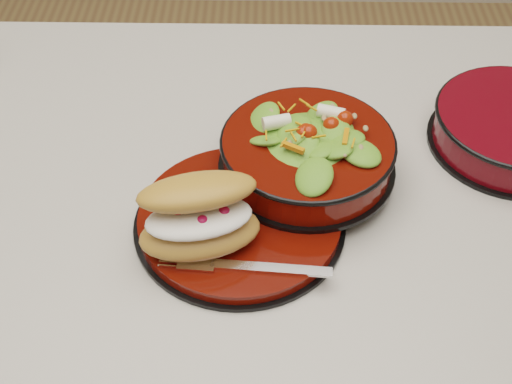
{
  "coord_description": "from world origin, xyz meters",
  "views": [
    {
      "loc": [
        0.12,
        -0.69,
        1.56
      ],
      "look_at": [
        0.11,
        -0.08,
        0.94
      ],
      "focal_mm": 50.0,
      "sensor_mm": 36.0,
      "label": 1
    }
  ],
  "objects_px": {
    "island_counter": "(198,353)",
    "croissant": "(199,216)",
    "dinner_plate": "(240,221)",
    "fork": "(249,267)",
    "salad_bowl": "(308,148)"
  },
  "relations": [
    {
      "from": "fork",
      "to": "dinner_plate",
      "type": "bearing_deg",
      "value": 13.04
    },
    {
      "from": "dinner_plate",
      "to": "croissant",
      "type": "xyz_separation_m",
      "value": [
        -0.04,
        -0.04,
        0.05
      ]
    },
    {
      "from": "dinner_plate",
      "to": "island_counter",
      "type": "bearing_deg",
      "value": 131.8
    },
    {
      "from": "salad_bowl",
      "to": "croissant",
      "type": "xyz_separation_m",
      "value": [
        -0.13,
        -0.13,
        0.01
      ]
    },
    {
      "from": "fork",
      "to": "croissant",
      "type": "bearing_deg",
      "value": 58.61
    },
    {
      "from": "croissant",
      "to": "dinner_plate",
      "type": "bearing_deg",
      "value": 29.0
    },
    {
      "from": "dinner_plate",
      "to": "croissant",
      "type": "distance_m",
      "value": 0.08
    },
    {
      "from": "dinner_plate",
      "to": "salad_bowl",
      "type": "bearing_deg",
      "value": 45.62
    },
    {
      "from": "croissant",
      "to": "fork",
      "type": "xyz_separation_m",
      "value": [
        0.06,
        -0.04,
        -0.04
      ]
    },
    {
      "from": "dinner_plate",
      "to": "fork",
      "type": "height_order",
      "value": "fork"
    },
    {
      "from": "salad_bowl",
      "to": "fork",
      "type": "xyz_separation_m",
      "value": [
        -0.07,
        -0.17,
        -0.03
      ]
    },
    {
      "from": "island_counter",
      "to": "fork",
      "type": "bearing_deg",
      "value": -61.09
    },
    {
      "from": "island_counter",
      "to": "croissant",
      "type": "bearing_deg",
      "value": -73.31
    },
    {
      "from": "croissant",
      "to": "salad_bowl",
      "type": "bearing_deg",
      "value": 31.23
    },
    {
      "from": "island_counter",
      "to": "salad_bowl",
      "type": "xyz_separation_m",
      "value": [
        0.17,
        -0.01,
        0.5
      ]
    }
  ]
}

